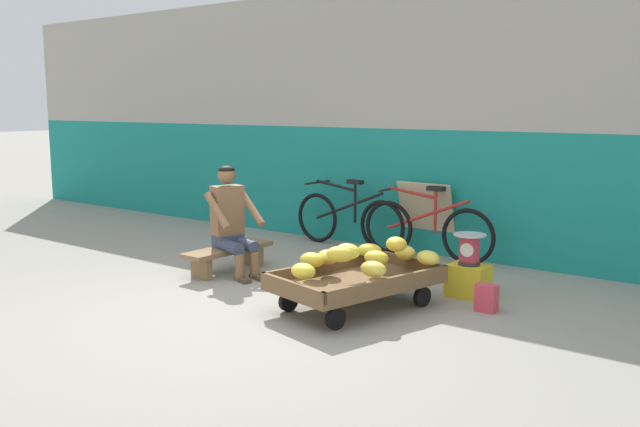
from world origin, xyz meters
TOP-DOWN VIEW (x-y plane):
  - ground_plane at (0.00, 0.00)m, footprint 80.00×80.00m
  - back_wall at (0.00, 3.32)m, footprint 16.00×0.30m
  - banana_cart at (0.65, 0.77)m, footprint 1.15×1.60m
  - banana_pile at (0.67, 0.84)m, footprint 1.04×1.39m
  - low_bench at (-1.21, 1.06)m, footprint 0.31×1.10m
  - vendor_seated at (-1.12, 1.04)m, footprint 0.73×0.59m
  - plastic_crate at (1.25, 1.75)m, footprint 0.36×0.28m
  - weighing_scale at (1.25, 1.74)m, footprint 0.30×0.30m
  - bicycle_near_left at (-0.95, 2.92)m, footprint 1.66×0.48m
  - bicycle_far_left at (0.16, 2.91)m, footprint 1.66×0.48m
  - sign_board at (0.04, 3.14)m, footprint 0.70×0.27m
  - shopping_bag at (1.59, 1.40)m, footprint 0.18×0.12m

SIDE VIEW (x-z plane):
  - ground_plane at x=0.00m, z-range 0.00..0.00m
  - shopping_bag at x=1.59m, z-range 0.00..0.24m
  - plastic_crate at x=1.25m, z-range 0.00..0.30m
  - low_bench at x=-1.21m, z-range 0.06..0.33m
  - banana_cart at x=0.65m, z-range 0.06..0.42m
  - bicycle_near_left at x=-0.95m, z-range -0.08..0.78m
  - bicycle_far_left at x=0.16m, z-range -0.08..0.78m
  - sign_board at x=0.04m, z-range 0.00..0.87m
  - weighing_scale at x=1.25m, z-range 0.31..0.60m
  - banana_pile at x=0.67m, z-range 0.33..0.59m
  - vendor_seated at x=-1.12m, z-range 0.00..1.14m
  - back_wall at x=0.00m, z-range 0.00..3.20m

